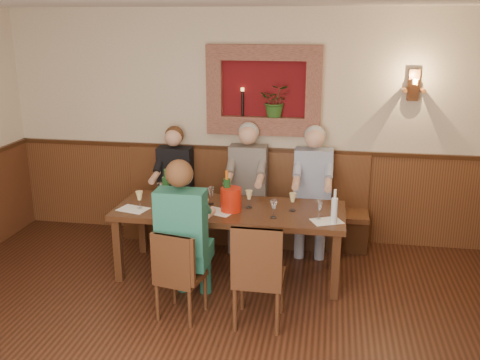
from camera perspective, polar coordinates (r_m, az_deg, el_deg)
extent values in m
cube|color=beige|center=(6.56, 0.78, 5.70)|extent=(6.00, 0.04, 2.80)
cube|color=#4F2816|center=(6.76, 0.72, -1.42)|extent=(6.00, 0.04, 1.10)
cube|color=#381E0F|center=(6.60, 0.74, 3.33)|extent=(6.02, 0.06, 0.05)
cube|color=#5B0D11|center=(6.45, 2.55, 9.54)|extent=(1.00, 0.02, 0.70)
cube|color=#955C4C|center=(6.36, 2.55, 13.43)|extent=(1.36, 0.12, 0.18)
cube|color=#955C4C|center=(6.47, 2.45, 5.63)|extent=(1.36, 0.12, 0.18)
cube|color=#955C4C|center=(6.50, -2.73, 9.60)|extent=(0.18, 0.12, 0.70)
cube|color=#955C4C|center=(6.36, 7.85, 9.30)|extent=(0.18, 0.12, 0.70)
cube|color=#955C4C|center=(6.45, 2.46, 6.59)|extent=(1.00, 0.14, 0.04)
imported|color=#274E1A|center=(6.40, 3.83, 8.43)|extent=(0.35, 0.30, 0.39)
cylinder|color=black|center=(6.46, 0.26, 8.14)|extent=(0.03, 0.03, 0.30)
cylinder|color=#FFBF59|center=(6.44, 0.26, 9.64)|extent=(0.04, 0.04, 0.04)
cube|color=#4F2816|center=(6.41, 17.99, 9.62)|extent=(0.12, 0.08, 0.35)
cylinder|color=#4F2816|center=(6.34, 17.13, 9.16)|extent=(0.05, 0.18, 0.05)
cylinder|color=#4F2816|center=(6.36, 18.93, 9.03)|extent=(0.05, 0.18, 0.05)
cylinder|color=#FFBF59|center=(6.28, 18.18, 9.93)|extent=(0.06, 0.06, 0.06)
cube|color=black|center=(5.65, -1.09, -3.30)|extent=(2.40, 0.90, 0.06)
cube|color=black|center=(5.77, -12.86, -7.31)|extent=(0.08, 0.08, 0.69)
cube|color=black|center=(5.36, 10.15, -9.05)|extent=(0.08, 0.08, 0.69)
cube|color=black|center=(6.40, -10.36, -4.70)|extent=(0.08, 0.08, 0.69)
cube|color=black|center=(6.04, 10.16, -6.03)|extent=(0.08, 0.08, 0.69)
cube|color=#381E0F|center=(6.67, 0.41, -4.86)|extent=(3.00, 0.40, 0.40)
cube|color=#4F2816|center=(6.59, 0.42, -3.08)|extent=(3.00, 0.45, 0.06)
cube|color=#4F2816|center=(6.66, 0.69, 0.38)|extent=(3.00, 0.06, 0.66)
cube|color=black|center=(5.11, -6.24, -12.33)|extent=(0.43, 0.43, 0.37)
cube|color=black|center=(5.01, -6.31, -10.27)|extent=(0.45, 0.45, 0.05)
cube|color=black|center=(4.76, -7.37, -8.44)|extent=(0.38, 0.11, 0.46)
cube|color=black|center=(4.97, 2.04, -12.78)|extent=(0.42, 0.42, 0.42)
cube|color=black|center=(4.86, 2.07, -10.36)|extent=(0.44, 0.44, 0.05)
cube|color=black|center=(4.55, 1.75, -8.27)|extent=(0.44, 0.04, 0.52)
cube|color=black|center=(6.71, -7.12, -4.63)|extent=(0.42, 0.44, 0.45)
cube|color=black|center=(6.66, -6.91, 1.18)|extent=(0.42, 0.22, 0.55)
sphere|color=#D8A384|center=(6.53, -7.13, 4.50)|extent=(0.21, 0.21, 0.21)
sphere|color=#4C2D19|center=(6.57, -7.01, 4.76)|extent=(0.23, 0.23, 0.23)
cube|color=#56504F|center=(6.51, 0.61, -5.20)|extent=(0.45, 0.47, 0.45)
cube|color=#56504F|center=(6.45, 0.89, 1.11)|extent=(0.45, 0.24, 0.59)
sphere|color=#D8A384|center=(6.31, 0.85, 4.82)|extent=(0.23, 0.23, 0.23)
sphere|color=#B2B2B2|center=(6.36, 0.92, 5.11)|extent=(0.25, 0.25, 0.25)
cube|color=navy|center=(6.44, 7.52, -5.59)|extent=(0.45, 0.47, 0.45)
cube|color=navy|center=(6.39, 7.83, 0.74)|extent=(0.45, 0.23, 0.58)
sphere|color=#D8A384|center=(6.24, 7.97, 4.43)|extent=(0.22, 0.22, 0.22)
sphere|color=#B2B2B2|center=(6.29, 7.99, 4.72)|extent=(0.24, 0.24, 0.24)
cube|color=#173F53|center=(5.29, -5.53, -10.69)|extent=(0.45, 0.47, 0.45)
cube|color=#173F53|center=(4.85, -6.31, -4.41)|extent=(0.45, 0.23, 0.59)
sphere|color=#D8A384|center=(4.75, -6.34, 0.64)|extent=(0.22, 0.22, 0.22)
sphere|color=#4C2D19|center=(4.70, -6.52, 0.71)|extent=(0.25, 0.25, 0.25)
cylinder|color=red|center=(5.52, -0.97, -2.10)|extent=(0.27, 0.27, 0.25)
cylinder|color=#19471E|center=(5.54, -1.41, -1.55)|extent=(0.10, 0.10, 0.33)
cylinder|color=#CE5E16|center=(5.48, -1.43, 0.55)|extent=(0.04, 0.04, 0.09)
cylinder|color=#19471E|center=(5.77, -7.91, -1.13)|extent=(0.08, 0.08, 0.30)
cylinder|color=#19471E|center=(5.72, -7.99, 0.73)|extent=(0.03, 0.03, 0.09)
cylinder|color=silver|center=(5.26, 10.02, -3.28)|extent=(0.07, 0.07, 0.26)
cylinder|color=silver|center=(5.20, 10.11, -1.47)|extent=(0.03, 0.03, 0.09)
cube|color=white|center=(5.71, -11.32, -3.07)|extent=(0.35, 0.29, 0.00)
cube|color=white|center=(5.53, -2.28, -3.40)|extent=(0.36, 0.30, 0.00)
cube|color=white|center=(5.35, 9.23, -4.35)|extent=(0.35, 0.31, 0.00)
cube|color=white|center=(5.49, -6.55, -3.67)|extent=(0.33, 0.28, 0.00)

